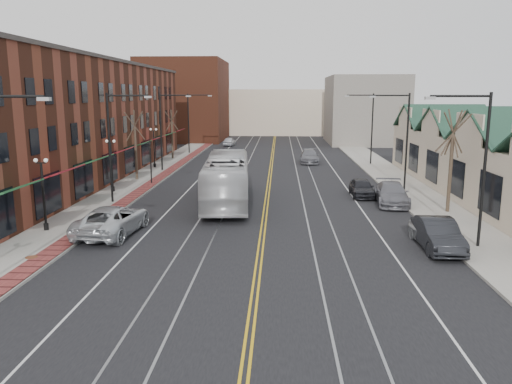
# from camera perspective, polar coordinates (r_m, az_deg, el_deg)

# --- Properties ---
(ground) EXTENTS (160.00, 160.00, 0.00)m
(ground) POSITION_cam_1_polar(r_m,az_deg,el_deg) (21.48, -0.04, -10.86)
(ground) COLOR black
(ground) RESTS_ON ground
(sidewalk_left) EXTENTS (4.00, 120.00, 0.15)m
(sidewalk_left) POSITION_cam_1_polar(r_m,az_deg,el_deg) (42.70, -14.99, -0.03)
(sidewalk_left) COLOR gray
(sidewalk_left) RESTS_ON ground
(sidewalk_right) EXTENTS (4.00, 120.00, 0.15)m
(sidewalk_right) POSITION_cam_1_polar(r_m,az_deg,el_deg) (42.15, 17.86, -0.33)
(sidewalk_right) COLOR gray
(sidewalk_right) RESTS_ON ground
(building_left) EXTENTS (10.00, 50.00, 11.00)m
(building_left) POSITION_cam_1_polar(r_m,az_deg,el_deg) (51.03, -20.48, 7.56)
(building_left) COLOR brown
(building_left) RESTS_ON ground
(building_right) EXTENTS (8.00, 36.00, 4.60)m
(building_right) POSITION_cam_1_polar(r_m,az_deg,el_deg) (43.76, 25.65, 2.47)
(building_right) COLOR beige
(building_right) RESTS_ON ground
(backdrop_left) EXTENTS (14.00, 18.00, 14.00)m
(backdrop_left) POSITION_cam_1_polar(r_m,az_deg,el_deg) (91.49, -8.08, 10.34)
(backdrop_left) COLOR brown
(backdrop_left) RESTS_ON ground
(backdrop_mid) EXTENTS (22.00, 14.00, 9.00)m
(backdrop_mid) POSITION_cam_1_polar(r_m,az_deg,el_deg) (104.96, 2.24, 9.15)
(backdrop_mid) COLOR beige
(backdrop_mid) RESTS_ON ground
(backdrop_right) EXTENTS (12.00, 16.00, 11.00)m
(backdrop_right) POSITION_cam_1_polar(r_m,az_deg,el_deg) (86.09, 12.28, 9.16)
(backdrop_right) COLOR slate
(backdrop_right) RESTS_ON ground
(streetlight_l_1) EXTENTS (3.33, 0.25, 8.00)m
(streetlight_l_1) POSITION_cam_1_polar(r_m,az_deg,el_deg) (37.97, -15.81, 6.14)
(streetlight_l_1) COLOR black
(streetlight_l_1) RESTS_ON sidewalk_left
(streetlight_l_2) EXTENTS (3.33, 0.25, 8.00)m
(streetlight_l_2) POSITION_cam_1_polar(r_m,az_deg,el_deg) (53.35, -10.37, 7.68)
(streetlight_l_2) COLOR black
(streetlight_l_2) RESTS_ON sidewalk_left
(streetlight_l_3) EXTENTS (3.33, 0.25, 8.00)m
(streetlight_l_3) POSITION_cam_1_polar(r_m,az_deg,el_deg) (69.02, -7.37, 8.50)
(streetlight_l_3) COLOR black
(streetlight_l_3) RESTS_ON sidewalk_left
(streetlight_r_0) EXTENTS (3.33, 0.25, 8.00)m
(streetlight_r_0) POSITION_cam_1_polar(r_m,az_deg,el_deg) (27.95, 23.92, 3.97)
(streetlight_r_0) COLOR black
(streetlight_r_0) RESTS_ON sidewalk_right
(streetlight_r_1) EXTENTS (3.33, 0.25, 8.00)m
(streetlight_r_1) POSITION_cam_1_polar(r_m,az_deg,el_deg) (43.20, 16.34, 6.66)
(streetlight_r_1) COLOR black
(streetlight_r_1) RESTS_ON sidewalk_right
(streetlight_r_2) EXTENTS (3.33, 0.25, 8.00)m
(streetlight_r_2) POSITION_cam_1_polar(r_m,az_deg,el_deg) (58.84, 12.72, 7.89)
(streetlight_r_2) COLOR black
(streetlight_r_2) RESTS_ON sidewalk_right
(lamppost_l_1) EXTENTS (0.84, 0.28, 4.27)m
(lamppost_l_1) POSITION_cam_1_polar(r_m,az_deg,el_deg) (31.65, -23.10, -0.42)
(lamppost_l_1) COLOR black
(lamppost_l_1) RESTS_ON sidewalk_left
(lamppost_l_2) EXTENTS (0.84, 0.28, 4.27)m
(lamppost_l_2) POSITION_cam_1_polar(r_m,az_deg,el_deg) (42.61, -16.16, 2.79)
(lamppost_l_2) COLOR black
(lamppost_l_2) RESTS_ON sidewalk_left
(lamppost_l_3) EXTENTS (0.84, 0.28, 4.27)m
(lamppost_l_3) POSITION_cam_1_polar(r_m,az_deg,el_deg) (55.93, -11.57, 4.88)
(lamppost_l_3) COLOR black
(lamppost_l_3) RESTS_ON sidewalk_left
(tree_left_near) EXTENTS (1.78, 1.37, 6.48)m
(tree_left_near) POSITION_cam_1_polar(r_m,az_deg,el_deg) (48.04, -13.61, 5.39)
(tree_left_near) COLOR #382B21
(tree_left_near) RESTS_ON sidewalk_left
(tree_left_far) EXTENTS (1.66, 1.28, 6.02)m
(tree_left_far) POSITION_cam_1_polar(r_m,az_deg,el_deg) (63.52, -9.57, 6.64)
(tree_left_far) COLOR #382B21
(tree_left_far) RESTS_ON sidewalk_left
(tree_right_mid) EXTENTS (1.90, 1.46, 6.93)m
(tree_right_mid) POSITION_cam_1_polar(r_m,az_deg,el_deg) (36.06, 21.41, 3.51)
(tree_right_mid) COLOR #382B21
(tree_right_mid) RESTS_ON sidewalk_right
(manhole_mid) EXTENTS (0.60, 0.60, 0.02)m
(manhole_mid) POSITION_cam_1_polar(r_m,az_deg,el_deg) (27.10, -24.27, -6.81)
(manhole_mid) COLOR #592D19
(manhole_mid) RESTS_ON sidewalk_left
(manhole_far) EXTENTS (0.60, 0.60, 0.02)m
(manhole_far) POSITION_cam_1_polar(r_m,az_deg,el_deg) (31.44, -20.19, -4.11)
(manhole_far) COLOR #592D19
(manhole_far) RESTS_ON sidewalk_left
(traffic_signal) EXTENTS (0.18, 0.15, 3.80)m
(traffic_signal) POSITION_cam_1_polar(r_m,az_deg,el_deg) (45.75, -11.95, 3.71)
(traffic_signal) COLOR black
(traffic_signal) RESTS_ON sidewalk_left
(transit_bus) EXTENTS (3.98, 13.32, 3.66)m
(transit_bus) POSITION_cam_1_polar(r_m,az_deg,el_deg) (37.11, -3.35, 1.45)
(transit_bus) COLOR silver
(transit_bus) RESTS_ON ground
(parked_suv) EXTENTS (3.32, 6.34, 1.70)m
(parked_suv) POSITION_cam_1_polar(r_m,az_deg,el_deg) (30.21, -16.09, -3.10)
(parked_suv) COLOR silver
(parked_suv) RESTS_ON ground
(parked_car_a) EXTENTS (2.06, 4.53, 1.51)m
(parked_car_a) POSITION_cam_1_polar(r_m,az_deg,el_deg) (28.51, 19.70, -4.36)
(parked_car_a) COLOR #A6AAAD
(parked_car_a) RESTS_ON ground
(parked_car_b) EXTENTS (1.80, 4.97, 1.63)m
(parked_car_b) POSITION_cam_1_polar(r_m,az_deg,el_deg) (27.93, 20.06, -4.57)
(parked_car_b) COLOR black
(parked_car_b) RESTS_ON ground
(parked_car_c) EXTENTS (2.78, 5.70, 1.60)m
(parked_car_c) POSITION_cam_1_polar(r_m,az_deg,el_deg) (38.32, 15.25, -0.18)
(parked_car_c) COLOR slate
(parked_car_c) RESTS_ON ground
(parked_car_d) EXTENTS (1.76, 4.27, 1.45)m
(parked_car_d) POSITION_cam_1_polar(r_m,az_deg,el_deg) (40.67, 11.99, 0.50)
(parked_car_d) COLOR black
(parked_car_d) RESTS_ON ground
(distant_car_left) EXTENTS (1.60, 3.99, 1.29)m
(distant_car_left) POSITION_cam_1_polar(r_m,az_deg,el_deg) (60.83, -3.22, 4.10)
(distant_car_left) COLOR #232228
(distant_car_left) RESTS_ON ground
(distant_car_right) EXTENTS (2.37, 5.44, 1.56)m
(distant_car_right) POSITION_cam_1_polar(r_m,az_deg,el_deg) (59.95, 6.12, 4.08)
(distant_car_right) COLOR slate
(distant_car_right) RESTS_ON ground
(distant_car_far) EXTENTS (1.99, 4.21, 1.39)m
(distant_car_far) POSITION_cam_1_polar(r_m,az_deg,el_deg) (79.65, -3.04, 5.79)
(distant_car_far) COLOR silver
(distant_car_far) RESTS_ON ground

